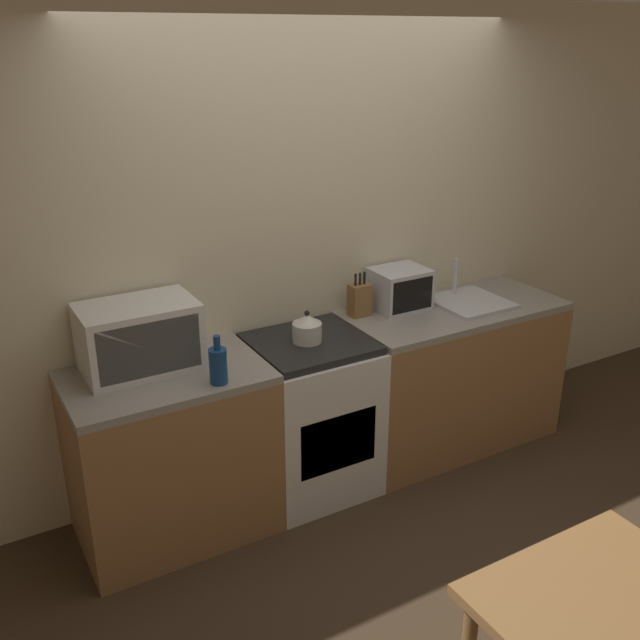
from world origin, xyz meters
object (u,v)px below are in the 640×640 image
(stove_range, at_px, (310,415))
(toaster_oven, at_px, (400,289))
(microwave, at_px, (139,337))
(kettle, at_px, (307,328))
(bottle, at_px, (218,365))

(stove_range, height_order, toaster_oven, toaster_oven)
(stove_range, relative_size, microwave, 1.64)
(stove_range, xyz_separation_m, kettle, (-0.02, -0.00, 0.53))
(kettle, bearing_deg, toaster_oven, 12.61)
(microwave, distance_m, bottle, 0.43)
(kettle, distance_m, bottle, 0.63)
(bottle, xyz_separation_m, toaster_oven, (1.30, 0.37, 0.03))
(stove_range, distance_m, microwave, 1.07)
(bottle, bearing_deg, kettle, 19.92)
(microwave, bearing_deg, stove_range, -7.32)
(kettle, bearing_deg, microwave, 172.27)
(kettle, relative_size, toaster_oven, 0.55)
(stove_range, bearing_deg, kettle, -167.66)
(kettle, relative_size, microwave, 0.32)
(microwave, height_order, bottle, microwave)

